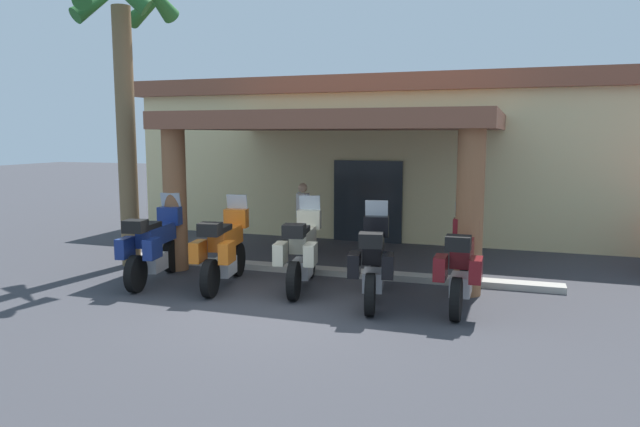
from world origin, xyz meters
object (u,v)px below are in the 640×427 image
at_px(motel_building, 393,154).
at_px(motorcycle_black, 373,261).
at_px(palm_tree_roadside, 123,59).
at_px(pedestrian, 303,212).
at_px(motorcycle_cream, 302,251).
at_px(motorcycle_orange, 224,249).
at_px(motorcycle_blue, 153,245).
at_px(motorcycle_maroon, 461,265).

distance_m(motel_building, motorcycle_black, 8.62).
bearing_deg(palm_tree_roadside, pedestrian, 41.16).
height_order(motel_building, motorcycle_cream, motel_building).
height_order(motel_building, pedestrian, motel_building).
height_order(motorcycle_orange, pedestrian, pedestrian).
bearing_deg(motel_building, motorcycle_orange, -99.20).
distance_m(motel_building, motorcycle_blue, 8.96).
relative_size(motorcycle_cream, palm_tree_roadside, 0.35).
relative_size(motel_building, motorcycle_maroon, 6.32).
height_order(motorcycle_blue, motorcycle_black, same).
bearing_deg(motorcycle_cream, motorcycle_maroon, -104.97).
relative_size(motorcycle_blue, motorcycle_orange, 1.00).
distance_m(pedestrian, palm_tree_roadside, 5.16).
xyz_separation_m(motorcycle_cream, motorcycle_maroon, (2.82, -0.28, 0.00)).
bearing_deg(pedestrian, motorcycle_blue, -155.30).
bearing_deg(palm_tree_roadside, motel_building, 60.07).
height_order(motorcycle_blue, motorcycle_orange, same).
relative_size(motorcycle_orange, pedestrian, 1.36).
height_order(motel_building, motorcycle_blue, motel_building).
bearing_deg(motorcycle_orange, pedestrian, -12.93).
distance_m(motorcycle_maroon, pedestrian, 5.33).
distance_m(motorcycle_cream, motorcycle_maroon, 2.83).
xyz_separation_m(motel_building, motorcycle_orange, (-1.49, -8.24, -1.48)).
bearing_deg(motorcycle_black, motorcycle_orange, 77.38).
xyz_separation_m(motorcycle_cream, motorcycle_black, (1.41, -0.44, 0.00)).
bearing_deg(motorcycle_cream, motorcycle_black, -116.48).
distance_m(motorcycle_blue, motorcycle_black, 4.23).
bearing_deg(motorcycle_cream, motorcycle_orange, 92.11).
relative_size(motel_building, motorcycle_black, 6.35).
relative_size(motorcycle_black, pedestrian, 1.36).
bearing_deg(motorcycle_maroon, motorcycle_black, 96.72).
bearing_deg(pedestrian, palm_tree_roadside, -179.69).
distance_m(motorcycle_cream, pedestrian, 3.47).
xyz_separation_m(motorcycle_blue, motorcycle_maroon, (5.63, 0.12, 0.00)).
height_order(motorcycle_orange, motorcycle_cream, same).
height_order(motorcycle_cream, pedestrian, pedestrian).
distance_m(motorcycle_blue, motorcycle_orange, 1.41).
bearing_deg(palm_tree_roadside, motorcycle_blue, -39.94).
distance_m(motel_building, pedestrian, 5.00).
bearing_deg(motorcycle_maroon, palm_tree_roadside, 82.46).
xyz_separation_m(motorcycle_black, pedestrian, (-2.56, 3.71, 0.24)).
bearing_deg(motel_building, pedestrian, -103.66).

